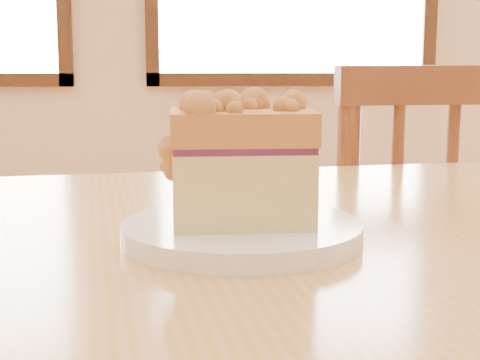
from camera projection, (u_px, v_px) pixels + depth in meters
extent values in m
cube|color=#3D2210|center=(291.00, 79.00, 4.48)|extent=(1.76, 0.06, 0.08)
cube|color=tan|center=(476.00, 253.00, 0.66)|extent=(1.29, 0.96, 0.04)
cube|color=brown|center=(403.00, 312.00, 1.36)|extent=(0.44, 0.44, 0.04)
cylinder|color=brown|center=(347.00, 219.00, 1.12)|extent=(0.03, 0.03, 0.44)
cube|color=brown|center=(456.00, 85.00, 1.11)|extent=(0.37, 0.07, 0.06)
cylinder|color=brown|center=(449.00, 222.00, 1.14)|extent=(0.02, 0.02, 0.39)
cylinder|color=brown|center=(395.00, 224.00, 1.13)|extent=(0.02, 0.02, 0.39)
cylinder|color=white|center=(242.00, 232.00, 0.62)|extent=(0.20, 0.20, 0.02)
cylinder|color=white|center=(242.00, 237.00, 0.62)|extent=(0.14, 0.14, 0.01)
cube|color=#D7BA79|center=(242.00, 186.00, 0.61)|extent=(0.12, 0.09, 0.06)
cube|color=#4F163A|center=(242.00, 146.00, 0.61)|extent=(0.12, 0.09, 0.01)
cube|color=#AE6036|center=(242.00, 126.00, 0.60)|extent=(0.12, 0.09, 0.03)
sphere|color=#AE6036|center=(252.00, 102.00, 0.63)|extent=(0.02, 0.02, 0.02)
sphere|color=#AE6036|center=(234.00, 107.00, 0.59)|extent=(0.01, 0.01, 0.01)
sphere|color=#AE6036|center=(240.00, 106.00, 0.60)|extent=(0.02, 0.02, 0.02)
sphere|color=#AE6036|center=(193.00, 106.00, 0.58)|extent=(0.02, 0.02, 0.02)
sphere|color=#AE6036|center=(277.00, 103.00, 0.62)|extent=(0.02, 0.02, 0.02)
sphere|color=#AE6036|center=(290.00, 105.00, 0.59)|extent=(0.02, 0.02, 0.02)
sphere|color=#AE6036|center=(227.00, 109.00, 0.58)|extent=(0.02, 0.02, 0.02)
sphere|color=#AE6036|center=(229.00, 110.00, 0.57)|extent=(0.01, 0.01, 0.01)
sphere|color=#AE6036|center=(216.00, 107.00, 0.57)|extent=(0.02, 0.02, 0.02)
sphere|color=#AE6036|center=(269.00, 105.00, 0.61)|extent=(0.02, 0.02, 0.02)
sphere|color=#AE6036|center=(279.00, 104.00, 0.61)|extent=(0.02, 0.02, 0.02)
sphere|color=#AE6036|center=(217.00, 105.00, 0.59)|extent=(0.02, 0.02, 0.02)
sphere|color=#AE6036|center=(286.00, 101.00, 0.64)|extent=(0.02, 0.02, 0.02)
sphere|color=#AE6036|center=(229.00, 107.00, 0.57)|extent=(0.02, 0.02, 0.02)
sphere|color=#AE6036|center=(277.00, 103.00, 0.62)|extent=(0.02, 0.02, 0.02)
sphere|color=#AE6036|center=(200.00, 104.00, 0.61)|extent=(0.02, 0.02, 0.02)
sphere|color=#AE6036|center=(248.00, 104.00, 0.61)|extent=(0.02, 0.02, 0.02)
sphere|color=#AE6036|center=(245.00, 108.00, 0.59)|extent=(0.01, 0.01, 0.01)
sphere|color=#AE6036|center=(279.00, 108.00, 0.58)|extent=(0.02, 0.02, 0.02)
sphere|color=#AE6036|center=(245.00, 107.00, 0.57)|extent=(0.02, 0.02, 0.02)
sphere|color=#AE6036|center=(168.00, 168.00, 0.58)|extent=(0.02, 0.02, 0.02)
sphere|color=#AE6036|center=(170.00, 119.00, 0.59)|extent=(0.01, 0.01, 0.01)
sphere|color=#AE6036|center=(166.00, 175.00, 0.58)|extent=(0.02, 0.02, 0.02)
sphere|color=#AE6036|center=(170.00, 141.00, 0.59)|extent=(0.01, 0.01, 0.01)
sphere|color=#AE6036|center=(166.00, 122.00, 0.61)|extent=(0.01, 0.01, 0.01)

